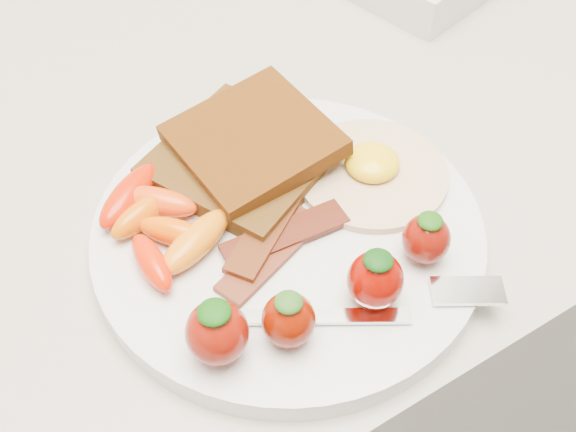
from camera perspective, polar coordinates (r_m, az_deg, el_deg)
counter at (r=0.97m, az=-3.71°, el=-12.01°), size 2.00×0.60×0.90m
plate at (r=0.50m, az=0.00°, el=-1.41°), size 0.27×0.27×0.02m
toast_lower at (r=0.53m, az=-3.59°, el=4.49°), size 0.15×0.15×0.01m
toast_upper at (r=0.52m, az=-2.78°, el=6.02°), size 0.11×0.11×0.02m
fried_egg at (r=0.53m, az=6.63°, el=3.63°), size 0.13×0.13×0.02m
bacon_strips at (r=0.48m, az=-1.08°, el=-1.80°), size 0.11×0.08×0.01m
baby_carrots at (r=0.49m, az=-10.19°, el=-0.48°), size 0.09×0.11×0.02m
strawberries at (r=0.44m, az=2.45°, el=-6.28°), size 0.18×0.05×0.05m
fork at (r=0.46m, az=8.00°, el=-6.95°), size 0.16×0.09×0.00m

